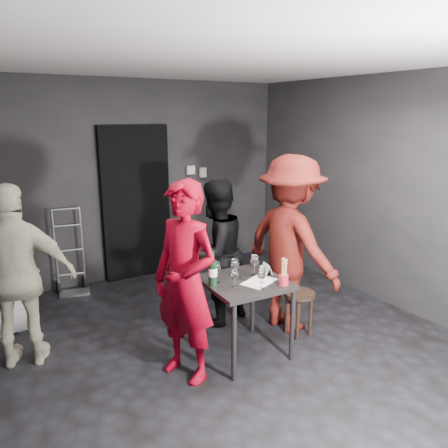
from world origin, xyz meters
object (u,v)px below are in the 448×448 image
hand_truck (72,277)px  breadstick_cup (284,272)px  stool (299,302)px  bystander_cream (17,266)px  man_maroon (292,224)px  woman_black (215,249)px  tasting_table (245,290)px  server_red (185,267)px  wine_bottle (213,272)px

hand_truck → breadstick_cup: (1.30, -2.67, 0.66)m
stool → bystander_cream: bearing=160.2°
hand_truck → breadstick_cup: size_ratio=4.12×
man_maroon → woman_black: bearing=42.2°
stool → breadstick_cup: breadstick_cup is taller
stool → bystander_cream: (-2.50, 0.90, 0.58)m
tasting_table → hand_truck: bearing=113.9°
woman_black → stool: bearing=113.3°
server_red → breadstick_cup: server_red is taller
server_red → wine_bottle: server_red is taller
hand_truck → tasting_table: size_ratio=1.48×
wine_bottle → tasting_table: bearing=-9.4°
tasting_table → man_maroon: 0.91m
man_maroon → bystander_cream: size_ratio=1.21×
wine_bottle → stool: bearing=-1.8°
man_maroon → bystander_cream: (-2.53, 0.69, -0.20)m
tasting_table → wine_bottle: size_ratio=2.31×
server_red → breadstick_cup: 0.91m
breadstick_cup → woman_black: bearing=97.0°
server_red → bystander_cream: 1.51m
breadstick_cup → wine_bottle: bearing=149.4°
tasting_table → server_red: server_red is taller
tasting_table → stool: bearing=1.6°
stool → man_maroon: size_ratio=0.21×
stool → wine_bottle: wine_bottle is taller
stool → wine_bottle: bearing=178.2°
man_maroon → wine_bottle: bearing=91.5°
woman_black → bystander_cream: bystander_cream is taller
tasting_table → breadstick_cup: (0.24, -0.27, 0.22)m
tasting_table → stool: size_ratio=1.60×
tasting_table → stool: (0.70, 0.02, -0.29)m
stool → server_red: 1.47m
man_maroon → tasting_table: bearing=99.1°
stool → bystander_cream: bystander_cream is taller
hand_truck → tasting_table: bearing=-53.6°
woman_black → man_maroon: man_maroon is taller
stool → woman_black: size_ratio=0.28×
stool → server_red: size_ratio=0.23×
wine_bottle → woman_black: bearing=58.2°
bystander_cream → wine_bottle: size_ratio=5.82×
wine_bottle → man_maroon: bearing=9.5°
hand_truck → stool: 2.96m
bystander_cream → woman_black: bearing=-164.7°
server_red → breadstick_cup: (0.86, -0.25, -0.14)m
wine_bottle → breadstick_cup: wine_bottle is taller
hand_truck → man_maroon: 2.96m
hand_truck → server_red: 2.59m
stool → server_red: server_red is taller
tasting_table → bystander_cream: size_ratio=0.40×
stool → woman_black: woman_black is taller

